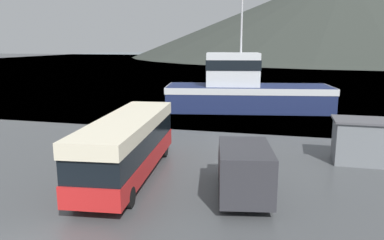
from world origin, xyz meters
TOP-DOWN VIEW (x-y plane):
  - water_surface at (0.00, 138.69)m, footprint 240.00×240.00m
  - hill_backdrop at (35.74, 198.16)m, footprint 212.85×212.85m
  - tour_bus at (0.76, 7.86)m, footprint 3.68×10.55m
  - delivery_van at (6.77, 6.78)m, footprint 3.16×5.71m
  - fishing_boat at (4.40, 28.85)m, footprint 17.19×8.17m
  - storage_bin at (-3.81, 12.98)m, footprint 1.05×1.17m
  - dock_kiosk at (12.65, 13.24)m, footprint 2.98×2.37m
  - mooring_bollard at (-3.85, 17.02)m, footprint 0.28×0.28m

SIDE VIEW (x-z plane):
  - water_surface at x=0.00m, z-range 0.00..0.00m
  - mooring_bollard at x=-3.85m, z-range 0.04..0.86m
  - storage_bin at x=-3.81m, z-range 0.01..1.32m
  - delivery_van at x=6.77m, z-range 0.07..2.49m
  - dock_kiosk at x=12.65m, z-range 0.01..2.55m
  - tour_bus at x=0.76m, z-range 0.20..3.32m
  - fishing_boat at x=4.40m, z-range -4.04..8.28m
  - hill_backdrop at x=35.74m, z-range 0.00..42.46m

